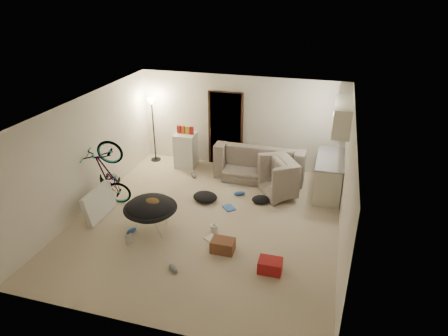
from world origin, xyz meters
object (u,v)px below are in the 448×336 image
(floor_lamp, at_px, (153,116))
(juicer, at_px, (214,228))
(saucer_chair, at_px, (151,212))
(sofa, at_px, (260,164))
(armchair, at_px, (291,180))
(bicycle, at_px, (110,188))
(drink_case_b, at_px, (270,266))
(kitchen_counter, at_px, (329,176))
(mini_fridge, at_px, (186,150))
(drink_case_a, at_px, (223,246))
(tv_box, at_px, (99,203))

(floor_lamp, bearing_deg, juicer, -48.19)
(saucer_chair, bearing_deg, sofa, 62.32)
(sofa, xyz_separation_m, armchair, (0.88, -0.70, 0.01))
(bicycle, relative_size, drink_case_b, 4.02)
(kitchen_counter, distance_m, mini_fridge, 3.89)
(sofa, bearing_deg, bicycle, 39.02)
(sofa, bearing_deg, drink_case_a, 89.22)
(drink_case_b, height_order, juicer, drink_case_b)
(tv_box, bearing_deg, saucer_chair, -8.85)
(bicycle, bearing_deg, mini_fridge, -28.84)
(juicer, bearing_deg, drink_case_b, -34.56)
(tv_box, height_order, drink_case_b, tv_box)
(mini_fridge, distance_m, drink_case_b, 4.87)
(tv_box, bearing_deg, kitchen_counter, 28.17)
(bicycle, xyz_separation_m, saucer_chair, (1.35, -0.72, 0.01))
(armchair, bearing_deg, drink_case_a, 129.39)
(mini_fridge, xyz_separation_m, juicer, (1.71, -2.90, -0.38))
(kitchen_counter, xyz_separation_m, tv_box, (-4.73, -2.45, -0.12))
(bicycle, height_order, drink_case_b, bicycle)
(sofa, relative_size, drink_case_a, 5.27)
(floor_lamp, height_order, drink_case_b, floor_lamp)
(kitchen_counter, xyz_separation_m, drink_case_a, (-1.80, -2.92, -0.32))
(kitchen_counter, xyz_separation_m, sofa, (-1.74, 0.45, -0.10))
(drink_case_a, bearing_deg, tv_box, 170.82)
(sofa, bearing_deg, floor_lamp, -3.53)
(armchair, relative_size, juicer, 4.77)
(saucer_chair, distance_m, tv_box, 1.37)
(sofa, xyz_separation_m, bicycle, (-2.99, -2.40, 0.10))
(kitchen_counter, xyz_separation_m, saucer_chair, (-3.38, -2.68, 0.02))
(armchair, height_order, mini_fridge, mini_fridge)
(floor_lamp, xyz_separation_m, kitchen_counter, (4.83, -0.65, -0.87))
(bicycle, height_order, mini_fridge, mini_fridge)
(bicycle, distance_m, tv_box, 0.51)
(kitchen_counter, height_order, armchair, kitchen_counter)
(mini_fridge, distance_m, juicer, 3.38)
(kitchen_counter, relative_size, juicer, 6.83)
(armchair, height_order, drink_case_a, armchair)
(drink_case_b, bearing_deg, juicer, 144.71)
(bicycle, relative_size, mini_fridge, 1.79)
(armchair, distance_m, tv_box, 4.45)
(sofa, bearing_deg, drink_case_b, 104.01)
(kitchen_counter, height_order, saucer_chair, kitchen_counter)
(saucer_chair, bearing_deg, drink_case_a, -8.77)
(floor_lamp, xyz_separation_m, saucer_chair, (1.45, -3.33, -0.85))
(mini_fridge, xyz_separation_m, saucer_chair, (0.47, -3.23, -0.01))
(floor_lamp, relative_size, bicycle, 1.08)
(kitchen_counter, distance_m, bicycle, 5.12)
(sofa, height_order, mini_fridge, mini_fridge)
(drink_case_a, relative_size, drink_case_b, 1.05)
(armchair, bearing_deg, sofa, 20.52)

